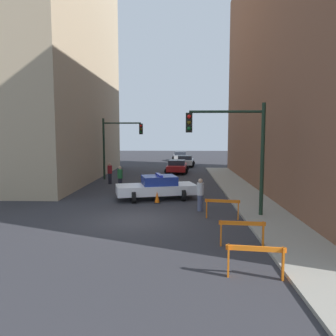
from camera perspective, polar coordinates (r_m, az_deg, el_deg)
The scene contains 16 objects.
ground_plane at distance 15.12m, azimuth -5.98°, elevation -9.04°, with size 120.00×120.00×0.00m, color #2D2D33.
sidewalk_right at distance 15.52m, azimuth 17.60°, elevation -8.67°, with size 2.40×44.00×0.12m.
building_corner_left at distance 32.63m, azimuth -25.00°, elevation 18.84°, with size 14.00×20.00×22.92m.
traffic_light_near at distance 15.45m, azimuth 11.97°, elevation 4.44°, with size 3.64×0.35×5.20m.
traffic_light_far at distance 28.25m, azimuth -8.96°, elevation 4.89°, with size 3.44×0.35×5.20m.
police_car at distance 19.64m, azimuth -1.96°, elevation -3.35°, with size 5.01×3.08×1.52m.
parked_car_near at distance 32.58m, azimuth 1.58°, elevation 0.31°, with size 2.44×4.40×1.31m.
parked_car_mid at distance 39.09m, azimuth 3.01°, elevation 1.26°, with size 2.47×4.41×1.31m.
parked_car_far at distance 47.08m, azimuth 2.10°, elevation 2.07°, with size 2.36×4.35×1.31m.
pedestrian_crossing at distance 23.04m, azimuth -8.34°, elevation -1.67°, with size 0.39×0.39×1.66m.
pedestrian_corner at distance 25.93m, azimuth -10.10°, elevation -0.85°, with size 0.51×0.51×1.66m.
pedestrian_sidewalk at distance 16.71m, azimuth 5.65°, elevation -4.56°, with size 0.51×0.51×1.66m.
barrier_front at distance 9.47m, azimuth 14.99°, elevation -14.64°, with size 1.59×0.34×0.90m.
barrier_mid at distance 11.83m, azimuth 12.76°, elevation -10.37°, with size 1.60×0.29×0.90m.
barrier_back at distance 15.38m, azimuth 9.44°, elevation -6.48°, with size 1.59×0.40×0.90m.
traffic_cone at distance 18.64m, azimuth -1.92°, elevation -5.13°, with size 0.36×0.36×0.66m.
Camera 1 is at (2.07, -14.46, 3.93)m, focal length 35.00 mm.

